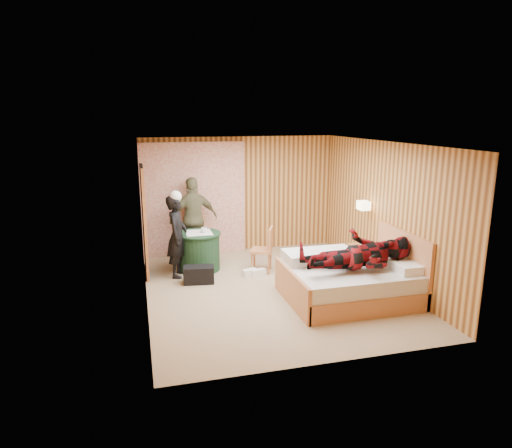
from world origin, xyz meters
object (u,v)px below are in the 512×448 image
object	(u,v)px
nightstand	(364,260)
chair_far	(195,234)
bed	(350,280)
woman_standing	(177,236)
round_table	(199,251)
chair_near	(265,246)
man_at_table	(194,219)
duffel_bag	(199,275)
wall_lamp	(364,205)
man_on_bed	(360,245)

from	to	relation	value
nightstand	chair_far	size ratio (longest dim) A/B	0.63
bed	woman_standing	distance (m)	3.21
round_table	chair_far	world-z (taller)	chair_far
chair_near	man_at_table	size ratio (longest dim) A/B	0.51
nightstand	duffel_bag	bearing A→B (deg)	172.57
woman_standing	duffel_bag	bearing A→B (deg)	-128.15
wall_lamp	woman_standing	distance (m)	3.52
bed	round_table	size ratio (longest dim) A/B	2.37
man_on_bed	woman_standing	bearing A→B (deg)	142.45
wall_lamp	nightstand	xyz separation A→B (m)	(-0.04, -0.21, -1.01)
round_table	chair_far	distance (m)	0.69
woman_standing	man_at_table	world-z (taller)	man_at_table
bed	nightstand	size ratio (longest dim) A/B	3.42
round_table	woman_standing	xyz separation A→B (m)	(-0.43, -0.25, 0.39)
wall_lamp	duffel_bag	size ratio (longest dim) A/B	0.48
chair_near	woman_standing	xyz separation A→B (m)	(-1.64, 0.18, 0.26)
wall_lamp	chair_near	size ratio (longest dim) A/B	0.30
bed	duffel_bag	distance (m)	2.66
bed	man_at_table	size ratio (longest dim) A/B	1.16
wall_lamp	woman_standing	xyz separation A→B (m)	(-3.41, 0.65, -0.53)
bed	chair_near	bearing A→B (deg)	120.93
duffel_bag	woman_standing	world-z (taller)	woman_standing
bed	wall_lamp	bearing A→B (deg)	55.24
bed	woman_standing	bearing A→B (deg)	145.43
round_table	nightstand	bearing A→B (deg)	-20.75
round_table	duffel_bag	world-z (taller)	round_table
round_table	duffel_bag	bearing A→B (deg)	-98.91
wall_lamp	duffel_bag	world-z (taller)	wall_lamp
bed	nightstand	world-z (taller)	bed
bed	duffel_bag	bearing A→B (deg)	149.82
nightstand	chair_far	world-z (taller)	chair_far
chair_far	man_at_table	size ratio (longest dim) A/B	0.54
nightstand	round_table	size ratio (longest dim) A/B	0.69
round_table	man_on_bed	xyz separation A→B (m)	(2.21, -2.28, 0.59)
wall_lamp	round_table	size ratio (longest dim) A/B	0.31
man_at_table	round_table	bearing A→B (deg)	79.81
nightstand	chair_far	xyz separation A→B (m)	(-2.94, 1.79, 0.25)
chair_near	man_on_bed	world-z (taller)	man_on_bed
chair_near	duffel_bag	bearing A→B (deg)	-54.97
woman_standing	man_at_table	xyz separation A→B (m)	(0.43, 0.96, 0.09)
chair_near	man_on_bed	bearing A→B (deg)	51.22
chair_far	duffel_bag	world-z (taller)	chair_far
round_table	man_on_bed	size ratio (longest dim) A/B	0.48
nightstand	duffel_bag	world-z (taller)	nightstand
chair_far	woman_standing	world-z (taller)	woman_standing
bed	round_table	distance (m)	3.00
man_on_bed	man_at_table	bearing A→B (deg)	126.48
bed	chair_far	xyz separation A→B (m)	(-2.18, 2.72, 0.23)
wall_lamp	man_at_table	distance (m)	3.42
woman_standing	man_on_bed	world-z (taller)	man_on_bed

